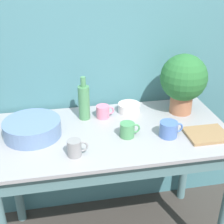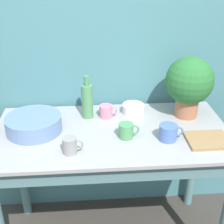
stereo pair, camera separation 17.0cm
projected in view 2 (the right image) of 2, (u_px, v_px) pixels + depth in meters
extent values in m
cube|color=teal|center=(107.00, 50.00, 1.95)|extent=(6.00, 0.05, 2.40)
cylinder|color=slate|center=(21.00, 167.00, 2.17)|extent=(0.06, 0.06, 0.83)
cylinder|color=slate|center=(194.00, 159.00, 2.26)|extent=(0.06, 0.06, 0.83)
cube|color=slate|center=(117.00, 173.00, 1.53)|extent=(1.23, 0.02, 0.10)
cube|color=#9E9EA3|center=(112.00, 132.00, 1.76)|extent=(1.33, 0.68, 0.02)
cylinder|color=#A36647|center=(186.00, 107.00, 1.90)|extent=(0.14, 0.14, 0.11)
sphere|color=#286B33|center=(190.00, 81.00, 1.82)|extent=(0.28, 0.28, 0.28)
cylinder|color=#6684B2|center=(34.00, 124.00, 1.74)|extent=(0.31, 0.31, 0.09)
cylinder|color=#4C8C59|center=(87.00, 101.00, 1.86)|extent=(0.07, 0.07, 0.21)
cylinder|color=#4C8C59|center=(86.00, 81.00, 1.80)|extent=(0.03, 0.03, 0.06)
cylinder|color=pink|center=(106.00, 111.00, 1.89)|extent=(0.08, 0.08, 0.08)
torus|color=pink|center=(113.00, 110.00, 1.90)|extent=(0.05, 0.01, 0.05)
cylinder|color=#4C935B|center=(126.00, 131.00, 1.68)|extent=(0.08, 0.08, 0.08)
torus|color=#4C935B|center=(134.00, 130.00, 1.68)|extent=(0.06, 0.01, 0.06)
cylinder|color=gray|center=(70.00, 146.00, 1.55)|extent=(0.07, 0.07, 0.09)
torus|color=gray|center=(78.00, 145.00, 1.55)|extent=(0.06, 0.01, 0.06)
cylinder|color=#4C70B7|center=(168.00, 132.00, 1.66)|extent=(0.10, 0.10, 0.09)
torus|color=#4C70B7|center=(178.00, 131.00, 1.66)|extent=(0.06, 0.01, 0.06)
cylinder|color=silver|center=(133.00, 109.00, 1.95)|extent=(0.14, 0.14, 0.06)
cube|color=#99754C|center=(208.00, 140.00, 1.66)|extent=(0.22, 0.18, 0.02)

